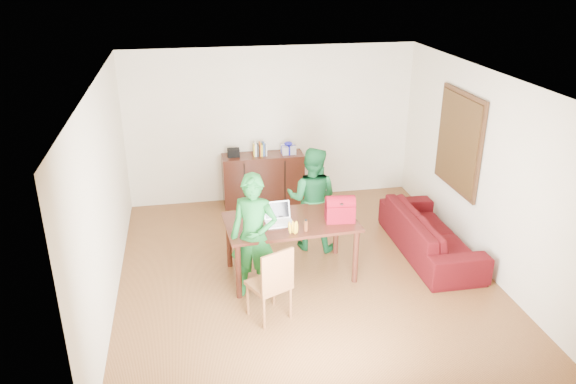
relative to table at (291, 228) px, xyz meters
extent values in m
cube|color=#432410|center=(0.18, -0.04, -0.76)|extent=(5.00, 5.50, 0.10)
cube|color=white|center=(0.18, -0.04, 2.04)|extent=(5.00, 5.50, 0.10)
cube|color=beige|center=(0.18, 2.76, 0.64)|extent=(5.00, 0.10, 2.70)
cube|color=beige|center=(0.18, -2.84, 0.64)|extent=(5.00, 0.10, 2.70)
cube|color=beige|center=(-2.37, -0.04, 0.64)|extent=(0.10, 5.50, 2.70)
cube|color=beige|center=(2.73, -0.04, 0.64)|extent=(0.10, 5.50, 2.70)
cube|color=#3F2614|center=(2.64, 0.66, 0.84)|extent=(0.04, 1.28, 1.48)
cube|color=#4A2F16|center=(2.61, 0.66, 0.84)|extent=(0.01, 1.18, 1.36)
cube|color=black|center=(-0.02, 2.47, -0.26)|extent=(1.40, 0.45, 0.90)
cube|color=black|center=(-0.52, 2.47, 0.26)|extent=(0.20, 0.14, 0.14)
cube|color=#B3B3BD|center=(0.43, 2.47, 0.26)|extent=(0.24, 0.22, 0.14)
ellipsoid|color=#181798|center=(0.43, 2.47, 0.37)|extent=(0.14, 0.14, 0.07)
cube|color=black|center=(0.00, 0.00, 0.08)|extent=(1.78, 1.07, 0.04)
cylinder|color=black|center=(-0.76, -0.45, -0.32)|extent=(0.08, 0.08, 0.77)
cylinder|color=black|center=(0.81, -0.36, -0.32)|extent=(0.08, 0.08, 0.77)
cylinder|color=black|center=(-0.81, 0.36, -0.32)|extent=(0.08, 0.08, 0.77)
cylinder|color=black|center=(0.76, 0.45, -0.32)|extent=(0.08, 0.08, 0.77)
cube|color=brown|center=(-0.45, -0.93, -0.26)|extent=(0.58, 0.57, 0.05)
cube|color=brown|center=(-0.37, -1.10, 0.02)|extent=(0.41, 0.21, 0.50)
imported|color=#13581F|center=(-0.55, -0.41, 0.12)|extent=(0.71, 0.59, 1.66)
imported|color=#125326|center=(0.45, 0.72, 0.08)|extent=(0.94, 0.85, 1.57)
cube|color=white|center=(-0.16, -0.07, 0.11)|extent=(0.37, 0.26, 0.02)
cube|color=black|center=(-0.16, -0.07, 0.24)|extent=(0.36, 0.11, 0.22)
cylinder|color=#562813|center=(0.13, -0.33, 0.18)|extent=(0.06, 0.06, 0.16)
cube|color=maroon|center=(0.64, -0.12, 0.24)|extent=(0.40, 0.26, 0.28)
imported|color=#3D0908|center=(2.13, 0.23, -0.39)|extent=(0.85, 2.15, 0.63)
camera|label=1|loc=(-1.28, -6.60, 3.37)|focal=35.00mm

